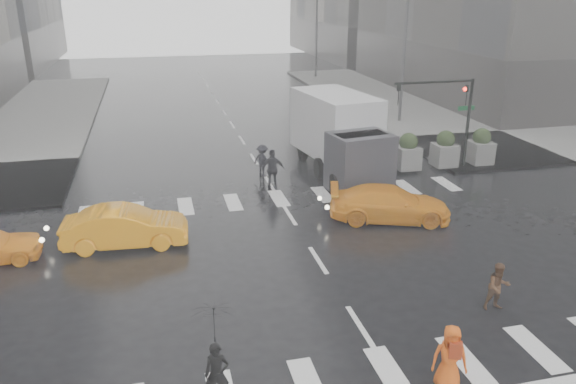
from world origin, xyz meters
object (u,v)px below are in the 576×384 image
object	(u,v)px
pedestrian_brown	(498,287)
box_truck	(341,134)
taxi_mid	(125,227)
traffic_signal_pole	(451,106)
pedestrian_orange	(450,358)

from	to	relation	value
pedestrian_brown	box_truck	distance (m)	12.69
pedestrian_brown	taxi_mid	bearing A→B (deg)	150.59
box_truck	pedestrian_brown	bearing A→B (deg)	-97.07
traffic_signal_pole	taxi_mid	xyz separation A→B (m)	(-15.28, -5.31, -2.51)
traffic_signal_pole	pedestrian_orange	size ratio (longest dim) A/B	2.78
pedestrian_brown	box_truck	world-z (taller)	box_truck
pedestrian_brown	pedestrian_orange	bearing A→B (deg)	-134.06
box_truck	traffic_signal_pole	bearing A→B (deg)	-14.51
traffic_signal_pole	pedestrian_orange	bearing A→B (deg)	-118.23
pedestrian_orange	box_truck	world-z (taller)	box_truck
pedestrian_orange	box_truck	size ratio (longest dim) A/B	0.23
pedestrian_brown	pedestrian_orange	xyz separation A→B (m)	(-3.01, -2.71, 0.10)
traffic_signal_pole	box_truck	world-z (taller)	traffic_signal_pole
pedestrian_brown	pedestrian_orange	size ratio (longest dim) A/B	0.89
traffic_signal_pole	box_truck	distance (m)	5.52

